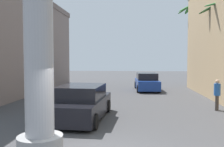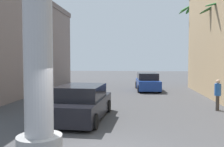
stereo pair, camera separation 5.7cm
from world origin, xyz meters
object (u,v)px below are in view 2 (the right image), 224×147
at_px(car_lead, 82,103).
at_px(palm_tree_far_right, 192,35).
at_px(pedestrian_mid_right, 218,93).
at_px(palm_tree_mid_right, 222,41).
at_px(car_far, 148,82).

bearing_deg(car_lead, palm_tree_far_right, 61.84).
relative_size(palm_tree_far_right, pedestrian_mid_right, 5.00).
distance_m(palm_tree_mid_right, pedestrian_mid_right, 4.99).
height_order(car_far, palm_tree_mid_right, palm_tree_mid_right).
relative_size(car_lead, palm_tree_far_right, 0.58).
distance_m(car_lead, palm_tree_far_right, 17.85).
relative_size(car_lead, car_far, 1.03).
bearing_deg(palm_tree_far_right, car_lead, -118.16).
bearing_deg(car_far, palm_tree_mid_right, -45.91).
xyz_separation_m(car_lead, pedestrian_mid_right, (6.83, 2.63, 0.23)).
distance_m(car_lead, car_far, 11.76).
height_order(palm_tree_far_right, pedestrian_mid_right, palm_tree_far_right).
xyz_separation_m(palm_tree_mid_right, pedestrian_mid_right, (-1.37, -3.73, -3.01)).
bearing_deg(pedestrian_mid_right, car_far, 111.31).
distance_m(car_far, palm_tree_mid_right, 7.53).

